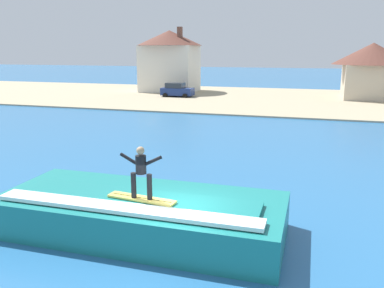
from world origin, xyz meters
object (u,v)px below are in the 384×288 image
(car_near_shore, at_px, (177,90))
(house_with_chimney, at_px, (170,58))
(wave_crest, at_px, (141,214))
(surfboard, at_px, (142,199))
(house_gabled_white, at_px, (372,67))
(surfer, at_px, (141,170))

(car_near_shore, height_order, house_with_chimney, house_with_chimney)
(wave_crest, height_order, surfboard, surfboard)
(wave_crest, height_order, house_gabled_white, house_gabled_white)
(car_near_shore, bearing_deg, wave_crest, -72.87)
(car_near_shore, bearing_deg, surfboard, -72.70)
(surfer, xyz_separation_m, house_with_chimney, (-14.64, 42.99, 2.46))
(surfer, height_order, car_near_shore, surfer)
(surfer, relative_size, house_gabled_white, 0.17)
(surfboard, distance_m, car_near_shore, 38.67)
(car_near_shore, distance_m, house_with_chimney, 7.79)
(wave_crest, height_order, house_with_chimney, house_with_chimney)
(surfer, height_order, house_with_chimney, house_with_chimney)
(wave_crest, xyz_separation_m, surfer, (0.32, -0.59, 1.68))
(wave_crest, distance_m, house_with_chimney, 44.94)
(house_with_chimney, height_order, house_gabled_white, house_with_chimney)
(house_gabled_white, bearing_deg, car_near_shore, -167.39)
(surfboard, relative_size, car_near_shore, 0.57)
(surfboard, bearing_deg, surfer, -55.67)
(house_with_chimney, bearing_deg, surfer, -71.19)
(house_with_chimney, bearing_deg, car_near_shore, -62.71)
(house_with_chimney, bearing_deg, surfboard, -71.21)
(surfboard, height_order, surfer, surfer)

